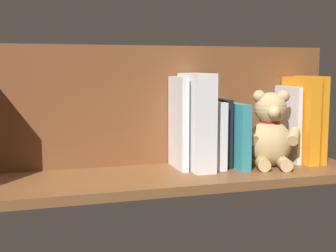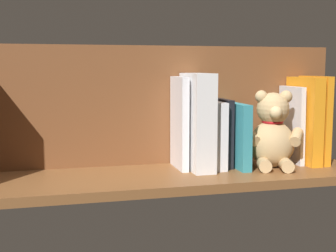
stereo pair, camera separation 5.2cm
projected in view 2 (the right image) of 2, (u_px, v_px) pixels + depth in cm
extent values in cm
cube|color=brown|center=(168.00, 177.00, 113.88)|extent=(99.55, 27.93, 2.20)
cube|color=brown|center=(157.00, 105.00, 123.01)|extent=(99.55, 1.50, 31.58)
cube|color=orange|center=(314.00, 119.00, 125.54)|extent=(1.83, 14.69, 23.53)
cube|color=orange|center=(304.00, 120.00, 124.66)|extent=(3.14, 14.96, 23.27)
cube|color=silver|center=(292.00, 125.00, 125.43)|extent=(1.64, 12.22, 20.79)
ellipsoid|color=tan|center=(272.00, 144.00, 119.52)|extent=(14.09, 13.29, 12.16)
sphere|color=tan|center=(273.00, 109.00, 118.36)|extent=(8.36, 8.36, 8.36)
sphere|color=tan|center=(286.00, 97.00, 117.80)|extent=(3.23, 3.23, 3.23)
sphere|color=tan|center=(261.00, 97.00, 118.13)|extent=(3.23, 3.23, 3.23)
sphere|color=#DBB77F|center=(276.00, 112.00, 114.92)|extent=(3.23, 3.23, 3.23)
cylinder|color=tan|center=(296.00, 137.00, 117.44)|extent=(5.88, 6.48, 4.50)
cylinder|color=tan|center=(251.00, 137.00, 118.05)|extent=(3.14, 6.11, 4.50)
cylinder|color=tan|center=(286.00, 165.00, 114.82)|extent=(4.44, 5.31, 3.23)
cylinder|color=tan|center=(264.00, 165.00, 115.11)|extent=(4.44, 5.31, 3.23)
torus|color=red|center=(273.00, 122.00, 118.78)|extent=(6.94, 6.94, 0.95)
cube|color=teal|center=(236.00, 135.00, 119.96)|extent=(2.59, 15.56, 16.71)
cube|color=black|center=(223.00, 132.00, 121.25)|extent=(1.65, 11.38, 17.65)
cube|color=silver|center=(214.00, 134.00, 119.60)|extent=(3.04, 13.36, 17.17)
cube|color=white|center=(197.00, 121.00, 116.90)|extent=(5.25, 15.39, 24.43)
cube|color=silver|center=(179.00, 123.00, 117.78)|extent=(1.81, 11.76, 23.55)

